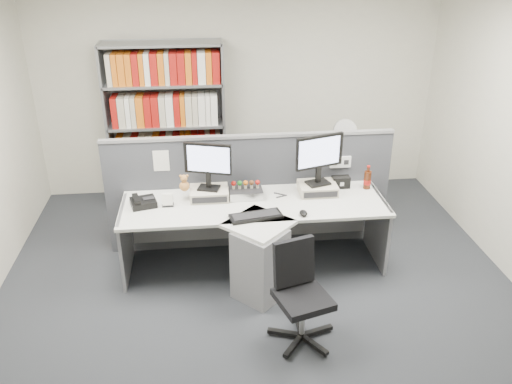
{
  "coord_description": "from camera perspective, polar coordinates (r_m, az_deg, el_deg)",
  "views": [
    {
      "loc": [
        -0.48,
        -3.8,
        3.08
      ],
      "look_at": [
        0.0,
        0.65,
        0.92
      ],
      "focal_mm": 37.23,
      "sensor_mm": 36.0,
      "label": 1
    }
  ],
  "objects": [
    {
      "name": "monitor_right",
      "position": [
        5.28,
        6.82,
        3.92
      ],
      "size": [
        0.49,
        0.22,
        0.52
      ],
      "color": "black",
      "rests_on": "monitor_riser_right"
    },
    {
      "name": "desktop_pc",
      "position": [
        5.34,
        -1.13,
        0.05
      ],
      "size": [
        0.33,
        0.29,
        0.09
      ],
      "color": "black",
      "rests_on": "desk"
    },
    {
      "name": "desk",
      "position": [
        5.14,
        0.07,
        -4.93
      ],
      "size": [
        2.6,
        1.2,
        0.72
      ],
      "color": "silver",
      "rests_on": "ground"
    },
    {
      "name": "keyboard",
      "position": [
        4.93,
        -0.02,
        -2.6
      ],
      "size": [
        0.51,
        0.27,
        0.03
      ],
      "color": "black",
      "rests_on": "desk"
    },
    {
      "name": "partition",
      "position": [
        5.62,
        -0.61,
        0.15
      ],
      "size": [
        3.0,
        0.08,
        1.27
      ],
      "color": "#404249",
      "rests_on": "ground"
    },
    {
      "name": "office_chair",
      "position": [
        4.44,
        4.7,
        -10.5
      ],
      "size": [
        0.57,
        0.55,
        0.86
      ],
      "color": "silver",
      "rests_on": "ground"
    },
    {
      "name": "filing_cabinet",
      "position": [
        6.62,
        9.13,
        1.08
      ],
      "size": [
        0.45,
        0.61,
        0.7
      ],
      "color": "gray",
      "rests_on": "ground"
    },
    {
      "name": "desk_calendar",
      "position": [
        5.19,
        -9.47,
        -0.94
      ],
      "size": [
        0.11,
        0.08,
        0.13
      ],
      "color": "black",
      "rests_on": "desk"
    },
    {
      "name": "cola_bottle",
      "position": [
        5.59,
        11.87,
        1.28
      ],
      "size": [
        0.08,
        0.08,
        0.25
      ],
      "color": "#3F190A",
      "rests_on": "desk"
    },
    {
      "name": "ground",
      "position": [
        4.91,
        0.83,
        -13.06
      ],
      "size": [
        5.5,
        5.5,
        0.0
      ],
      "primitive_type": "plane",
      "color": "#303339",
      "rests_on": "ground"
    },
    {
      "name": "mouse",
      "position": [
        4.99,
        5.12,
        -2.27
      ],
      "size": [
        0.07,
        0.12,
        0.04
      ],
      "primitive_type": "ellipsoid",
      "color": "black",
      "rests_on": "desk"
    },
    {
      "name": "desk_fan",
      "position": [
        6.38,
        9.52,
        6.25
      ],
      "size": [
        0.27,
        0.16,
        0.45
      ],
      "color": "white",
      "rests_on": "filing_cabinet"
    },
    {
      "name": "desk_phone",
      "position": [
        5.25,
        -12.08,
        -1.07
      ],
      "size": [
        0.28,
        0.27,
        0.1
      ],
      "color": "black",
      "rests_on": "desk"
    },
    {
      "name": "room_shell",
      "position": [
        4.04,
        0.99,
        7.16
      ],
      "size": [
        5.04,
        5.54,
        2.72
      ],
      "color": "beige",
      "rests_on": "ground"
    },
    {
      "name": "monitor_riser_left",
      "position": [
        5.3,
        -5.05,
        -0.15
      ],
      "size": [
        0.38,
        0.31,
        0.1
      ],
      "color": "#BFB79E",
      "rests_on": "desk"
    },
    {
      "name": "speaker",
      "position": [
        5.57,
        9.09,
        1.07
      ],
      "size": [
        0.18,
        0.1,
        0.12
      ],
      "primitive_type": "cube",
      "color": "black",
      "rests_on": "desk"
    },
    {
      "name": "figurines",
      "position": [
        5.28,
        -1.13,
        0.91
      ],
      "size": [
        0.29,
        0.05,
        0.09
      ],
      "color": "#BFB79E",
      "rests_on": "desktop_pc"
    },
    {
      "name": "shelving_unit",
      "position": [
        6.6,
        -9.55,
        6.83
      ],
      "size": [
        1.41,
        0.4,
        2.0
      ],
      "color": "gray",
      "rests_on": "ground"
    },
    {
      "name": "monitor_left",
      "position": [
        5.17,
        -5.19,
        3.2
      ],
      "size": [
        0.46,
        0.2,
        0.48
      ],
      "color": "black",
      "rests_on": "monitor_riser_left"
    },
    {
      "name": "plush_toy",
      "position": [
        5.24,
        -7.71,
        0.86
      ],
      "size": [
        0.1,
        0.1,
        0.17
      ],
      "color": "#B57A3C",
      "rests_on": "monitor_riser_left"
    },
    {
      "name": "monitor_riser_right",
      "position": [
        5.42,
        6.63,
        0.39
      ],
      "size": [
        0.38,
        0.31,
        0.1
      ],
      "color": "#BFB79E",
      "rests_on": "desk"
    }
  ]
}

